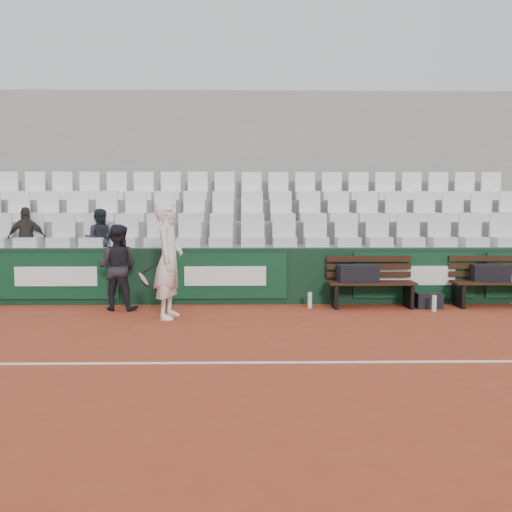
{
  "coord_description": "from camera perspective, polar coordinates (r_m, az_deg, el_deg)",
  "views": [
    {
      "loc": [
        0.15,
        -6.28,
        1.76
      ],
      "look_at": [
        0.32,
        2.4,
        1.0
      ],
      "focal_mm": 40.0,
      "sensor_mm": 36.0,
      "label": 1
    }
  ],
  "objects": [
    {
      "name": "sports_bag_left",
      "position": [
        10.09,
        10.16,
        -1.7
      ],
      "size": [
        0.71,
        0.35,
        0.3
      ],
      "primitive_type": "cube",
      "rotation": [
        0.0,
        0.0,
        0.08
      ],
      "color": "black",
      "rests_on": "bench_left"
    },
    {
      "name": "spectator_c",
      "position": [
        11.13,
        -15.45,
        3.91
      ],
      "size": [
        0.57,
        0.44,
        1.16
      ],
      "primitive_type": "imported",
      "rotation": [
        0.0,
        0.0,
        3.14
      ],
      "color": "#1E242D",
      "rests_on": "grandstand_tier_front"
    },
    {
      "name": "back_barrier",
      "position": [
        10.35,
        -1.57,
        -1.99
      ],
      "size": [
        18.0,
        0.34,
        1.0
      ],
      "color": "#10301E",
      "rests_on": "ground"
    },
    {
      "name": "grandstand_rear_wall",
      "position": [
        13.44,
        -1.77,
        6.87
      ],
      "size": [
        18.0,
        0.3,
        4.4
      ],
      "primitive_type": "cube",
      "color": "#989895",
      "rests_on": "ground"
    },
    {
      "name": "sports_bag_right",
      "position": [
        10.8,
        22.43,
        -1.58
      ],
      "size": [
        0.65,
        0.35,
        0.29
      ],
      "primitive_type": "cube",
      "rotation": [
        0.0,
        0.0,
        -0.11
      ],
      "color": "black",
      "rests_on": "bench_right"
    },
    {
      "name": "court_baseline",
      "position": [
        6.53,
        -2.45,
        -10.61
      ],
      "size": [
        18.0,
        0.06,
        0.01
      ],
      "primitive_type": "cube",
      "color": "white",
      "rests_on": "ground"
    },
    {
      "name": "ground",
      "position": [
        6.53,
        -2.45,
        -10.65
      ],
      "size": [
        80.0,
        80.0,
        0.0
      ],
      "primitive_type": "plane",
      "color": "#9B3B23",
      "rests_on": "ground"
    },
    {
      "name": "seat_row_front",
      "position": [
        10.74,
        -1.92,
        2.62
      ],
      "size": [
        11.9,
        0.44,
        0.63
      ],
      "primitive_type": "cube",
      "color": "silver",
      "rests_on": "grandstand_tier_front"
    },
    {
      "name": "towel",
      "position": [
        10.94,
        23.9,
        -2.05
      ],
      "size": [
        0.36,
        0.26,
        0.1
      ],
      "primitive_type": "cube",
      "rotation": [
        0.0,
        0.0,
        -0.02
      ],
      "color": "beige",
      "rests_on": "bench_right"
    },
    {
      "name": "bench_left",
      "position": [
        10.14,
        11.47,
        -3.8
      ],
      "size": [
        1.5,
        0.56,
        0.45
      ],
      "primitive_type": "cube",
      "color": "#32180F",
      "rests_on": "ground"
    },
    {
      "name": "seat_row_mid",
      "position": [
        11.68,
        -1.86,
        5.02
      ],
      "size": [
        11.9,
        0.44,
        0.63
      ],
      "primitive_type": "cube",
      "color": "white",
      "rests_on": "grandstand_tier_mid"
    },
    {
      "name": "sports_bag_ground",
      "position": [
        10.34,
        16.9,
        -4.28
      ],
      "size": [
        0.44,
        0.27,
        0.26
      ],
      "primitive_type": "cube",
      "rotation": [
        0.0,
        0.0,
        -0.02
      ],
      "color": "black",
      "rests_on": "ground"
    },
    {
      "name": "tennis_player",
      "position": [
        9.04,
        -8.75,
        -0.39
      ],
      "size": [
        0.75,
        0.72,
        1.84
      ],
      "color": "white",
      "rests_on": "ground"
    },
    {
      "name": "water_bottle_near",
      "position": [
        9.95,
        5.41,
        -4.41
      ],
      "size": [
        0.08,
        0.08,
        0.27
      ],
      "primitive_type": "cylinder",
      "color": "silver",
      "rests_on": "ground"
    },
    {
      "name": "seat_row_back",
      "position": [
        12.64,
        -1.81,
        7.06
      ],
      "size": [
        11.9,
        0.44,
        0.63
      ],
      "primitive_type": "cube",
      "color": "white",
      "rests_on": "grandstand_tier_back"
    },
    {
      "name": "grandstand_tier_front",
      "position": [
        10.98,
        -1.9,
        -1.59
      ],
      "size": [
        18.0,
        0.95,
        1.0
      ],
      "primitive_type": "cube",
      "color": "gray",
      "rests_on": "ground"
    },
    {
      "name": "grandstand_tier_back",
      "position": [
        12.83,
        -1.79,
        1.38
      ],
      "size": [
        18.0,
        0.95,
        1.9
      ],
      "primitive_type": "cube",
      "color": "gray",
      "rests_on": "ground"
    },
    {
      "name": "grandstand_tier_mid",
      "position": [
        11.9,
        -1.84,
        0.01
      ],
      "size": [
        18.0,
        0.95,
        1.45
      ],
      "primitive_type": "cube",
      "color": "gray",
      "rests_on": "ground"
    },
    {
      "name": "bench_right",
      "position": [
        10.86,
        22.81,
        -3.52
      ],
      "size": [
        1.5,
        0.56,
        0.45
      ],
      "primitive_type": "cube",
      "color": "#321D0F",
      "rests_on": "ground"
    },
    {
      "name": "ball_kid",
      "position": [
        9.93,
        -13.69,
        -1.1
      ],
      "size": [
        0.78,
        0.65,
        1.46
      ],
      "primitive_type": "imported",
      "rotation": [
        0.0,
        0.0,
        3.0
      ],
      "color": "black",
      "rests_on": "ground"
    },
    {
      "name": "water_bottle_far",
      "position": [
        10.01,
        17.39,
        -4.56
      ],
      "size": [
        0.08,
        0.08,
        0.27
      ],
      "primitive_type": "cylinder",
      "color": "silver",
      "rests_on": "ground"
    },
    {
      "name": "spectator_b",
      "position": [
        11.54,
        -22.02,
        3.84
      ],
      "size": [
        0.74,
        0.4,
        1.2
      ],
      "primitive_type": "imported",
      "rotation": [
        0.0,
        0.0,
        3.31
      ],
      "color": "#2E2A25",
      "rests_on": "grandstand_tier_front"
    }
  ]
}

